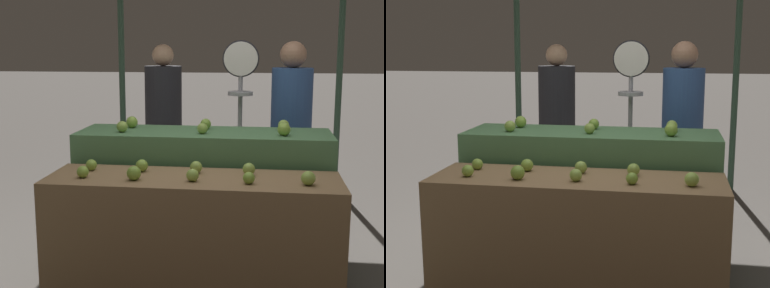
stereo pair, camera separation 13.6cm
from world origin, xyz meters
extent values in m
cylinder|color=#33513D|center=(-1.24, 3.02, 1.32)|extent=(0.07, 0.07, 2.64)
cylinder|color=#33513D|center=(1.24, 3.02, 1.32)|extent=(0.07, 0.07, 2.64)
cube|color=olive|center=(0.00, 0.00, 0.41)|extent=(1.78, 0.55, 0.83)
cube|color=#4C7A4C|center=(0.00, 0.60, 0.51)|extent=(1.78, 0.55, 1.01)
sphere|color=#84AD3D|center=(-0.66, -0.10, 0.86)|extent=(0.07, 0.07, 0.07)
sphere|color=#7AA338|center=(-0.34, -0.12, 0.87)|extent=(0.09, 0.09, 0.09)
sphere|color=#8EB247|center=(0.01, -0.10, 0.86)|extent=(0.07, 0.07, 0.07)
sphere|color=#7AA338|center=(0.34, -0.11, 0.86)|extent=(0.07, 0.07, 0.07)
sphere|color=#8EB247|center=(0.68, -0.10, 0.87)|extent=(0.08, 0.08, 0.08)
sphere|color=#84AD3D|center=(-0.67, 0.10, 0.86)|extent=(0.07, 0.07, 0.07)
sphere|color=#84AD3D|center=(-0.34, 0.11, 0.87)|extent=(0.08, 0.08, 0.08)
sphere|color=#8EB247|center=(0.01, 0.11, 0.87)|extent=(0.08, 0.08, 0.08)
sphere|color=#8EB247|center=(0.33, 0.10, 0.87)|extent=(0.08, 0.08, 0.08)
sphere|color=#8EB247|center=(-0.57, 0.49, 1.05)|extent=(0.08, 0.08, 0.08)
sphere|color=#8EB247|center=(0.00, 0.50, 1.05)|extent=(0.07, 0.07, 0.07)
sphere|color=#84AD3D|center=(0.55, 0.49, 1.06)|extent=(0.09, 0.09, 0.09)
sphere|color=#84AD3D|center=(-0.55, 0.70, 1.06)|extent=(0.09, 0.09, 0.09)
sphere|color=#7AA338|center=(0.00, 0.70, 1.05)|extent=(0.08, 0.08, 0.08)
sphere|color=#8EB247|center=(0.56, 0.71, 1.05)|extent=(0.08, 0.08, 0.08)
cylinder|color=#99999E|center=(0.23, 1.20, 0.77)|extent=(0.04, 0.04, 1.54)
cylinder|color=black|center=(0.23, 1.20, 1.51)|extent=(0.29, 0.01, 0.29)
cylinder|color=silver|center=(0.23, 1.18, 1.51)|extent=(0.27, 0.02, 0.27)
cylinder|color=#99999E|center=(0.23, 1.18, 1.31)|extent=(0.01, 0.01, 0.14)
cylinder|color=#99999E|center=(0.23, 1.18, 1.24)|extent=(0.20, 0.20, 0.03)
cube|color=#2D2D38|center=(0.64, 1.37, 0.38)|extent=(0.28, 0.21, 0.77)
cylinder|color=#2D4C84|center=(0.64, 1.37, 1.10)|extent=(0.41, 0.41, 0.67)
sphere|color=#936B51|center=(0.64, 1.37, 1.54)|extent=(0.22, 0.22, 0.22)
cube|color=#2D2D38|center=(-0.58, 2.14, 0.38)|extent=(0.31, 0.23, 0.76)
cylinder|color=#232328|center=(-0.58, 2.14, 1.09)|extent=(0.45, 0.45, 0.66)
sphere|color=tan|center=(-0.58, 2.14, 1.52)|extent=(0.21, 0.21, 0.21)
camera|label=1|loc=(0.41, -3.11, 1.61)|focal=50.00mm
camera|label=2|loc=(0.55, -3.09, 1.61)|focal=50.00mm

